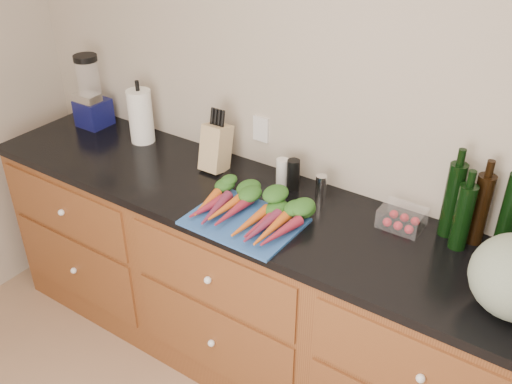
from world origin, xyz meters
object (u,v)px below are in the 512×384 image
Objects in this scene: carrots at (251,209)px; paper_towel at (141,116)px; cutting_board at (244,221)px; blender_appliance at (91,95)px; knife_block at (216,148)px; tomato_box at (402,218)px.

paper_towel reaches higher than carrots.
carrots reaches higher than cutting_board.
paper_towel is (-0.86, 0.27, 0.10)m from carrots.
carrots is 1.25m from blender_appliance.
knife_block is at bearing 140.83° from cutting_board.
knife_block is (0.84, -0.02, -0.06)m from blender_appliance.
paper_towel is at bearing 162.57° from carrots.
blender_appliance is at bearing 167.57° from carrots.
knife_block reaches higher than carrots.
carrots is 2.67× the size of tomato_box.
cutting_board is 1.61× the size of paper_towel.
blender_appliance is 0.36m from paper_towel.
tomato_box is (1.39, 0.01, -0.10)m from paper_towel.
knife_block is (-0.37, 0.30, 0.10)m from cutting_board.
tomato_box reaches higher than carrots.
carrots is 1.17× the size of blender_appliance.
paper_towel reaches higher than tomato_box.
cutting_board is at bearing -90.00° from carrots.
knife_block is at bearing -1.22° from blender_appliance.
tomato_box is (0.53, 0.33, 0.03)m from cutting_board.
carrots is 0.90m from paper_towel.
tomato_box reaches higher than cutting_board.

